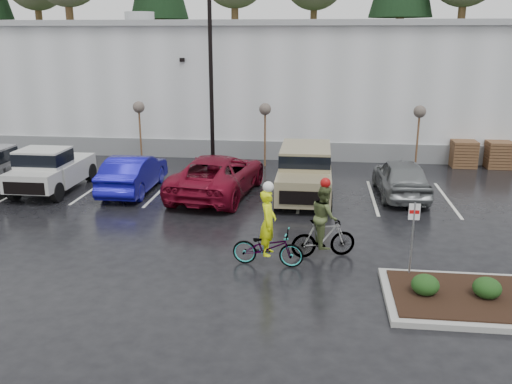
# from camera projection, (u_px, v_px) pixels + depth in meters

# --- Properties ---
(ground) EXTENTS (120.00, 120.00, 0.00)m
(ground) POSITION_uv_depth(u_px,v_px,m) (271.00, 275.00, 15.17)
(ground) COLOR black
(ground) RESTS_ON ground
(warehouse) EXTENTS (60.50, 15.50, 7.20)m
(warehouse) POSITION_uv_depth(u_px,v_px,m) (302.00, 80.00, 35.11)
(warehouse) COLOR silver
(warehouse) RESTS_ON ground
(wooded_ridge) EXTENTS (80.00, 25.00, 6.00)m
(wooded_ridge) POSITION_uv_depth(u_px,v_px,m) (310.00, 68.00, 57.22)
(wooded_ridge) COLOR #223F1A
(wooded_ridge) RESTS_ON ground
(lamppost) EXTENTS (0.50, 1.00, 9.22)m
(lamppost) POSITION_uv_depth(u_px,v_px,m) (210.00, 52.00, 25.47)
(lamppost) COLOR black
(lamppost) RESTS_ON ground
(sapling_west) EXTENTS (0.60, 0.60, 3.20)m
(sapling_west) POSITION_uv_depth(u_px,v_px,m) (139.00, 111.00, 27.70)
(sapling_west) COLOR #513820
(sapling_west) RESTS_ON ground
(sapling_mid) EXTENTS (0.60, 0.60, 3.20)m
(sapling_mid) POSITION_uv_depth(u_px,v_px,m) (265.00, 113.00, 26.97)
(sapling_mid) COLOR #513820
(sapling_mid) RESTS_ON ground
(sapling_east) EXTENTS (0.60, 0.60, 3.20)m
(sapling_east) POSITION_uv_depth(u_px,v_px,m) (419.00, 115.00, 26.12)
(sapling_east) COLOR #513820
(sapling_east) RESTS_ON ground
(pallet_stack_a) EXTENTS (1.20, 1.20, 1.35)m
(pallet_stack_a) POSITION_uv_depth(u_px,v_px,m) (463.00, 154.00, 27.37)
(pallet_stack_a) COLOR #513820
(pallet_stack_a) RESTS_ON ground
(pallet_stack_b) EXTENTS (1.20, 1.20, 1.35)m
(pallet_stack_b) POSITION_uv_depth(u_px,v_px,m) (498.00, 154.00, 27.18)
(pallet_stack_b) COLOR #513820
(pallet_stack_b) RESTS_ON ground
(shrub_a) EXTENTS (0.70, 0.70, 0.52)m
(shrub_a) POSITION_uv_depth(u_px,v_px,m) (425.00, 285.00, 13.66)
(shrub_a) COLOR #193312
(shrub_a) RESTS_ON curb_island
(shrub_b) EXTENTS (0.70, 0.70, 0.52)m
(shrub_b) POSITION_uv_depth(u_px,v_px,m) (487.00, 288.00, 13.49)
(shrub_b) COLOR #193312
(shrub_b) RESTS_ON curb_island
(fire_lane_sign) EXTENTS (0.30, 0.05, 2.20)m
(fire_lane_sign) POSITION_uv_depth(u_px,v_px,m) (413.00, 231.00, 14.54)
(fire_lane_sign) COLOR gray
(fire_lane_sign) RESTS_ON ground
(pickup_silver) EXTENTS (2.10, 5.20, 1.96)m
(pickup_silver) POSITION_uv_depth(u_px,v_px,m) (0.00, 165.00, 23.70)
(pickup_silver) COLOR #95959C
(pickup_silver) RESTS_ON ground
(pickup_white) EXTENTS (2.10, 5.20, 1.96)m
(pickup_white) POSITION_uv_depth(u_px,v_px,m) (55.00, 167.00, 23.34)
(pickup_white) COLOR #B7B8B3
(pickup_white) RESTS_ON ground
(car_blue) EXTENTS (1.70, 4.82, 1.59)m
(car_blue) POSITION_uv_depth(u_px,v_px,m) (133.00, 173.00, 23.07)
(car_blue) COLOR #0F0C8E
(car_blue) RESTS_ON ground
(car_red) EXTENTS (3.62, 6.46, 1.71)m
(car_red) POSITION_uv_depth(u_px,v_px,m) (218.00, 175.00, 22.55)
(car_red) COLOR maroon
(car_red) RESTS_ON ground
(suv_tan) EXTENTS (2.20, 5.10, 2.06)m
(suv_tan) POSITION_uv_depth(u_px,v_px,m) (305.00, 174.00, 22.05)
(suv_tan) COLOR gray
(suv_tan) RESTS_ON ground
(car_grey) EXTENTS (2.09, 4.77, 1.60)m
(car_grey) POSITION_uv_depth(u_px,v_px,m) (401.00, 177.00, 22.39)
(car_grey) COLOR slate
(car_grey) RESTS_ON ground
(cyclist_hivis) EXTENTS (2.14, 0.90, 2.53)m
(cyclist_hivis) POSITION_uv_depth(u_px,v_px,m) (268.00, 240.00, 15.63)
(cyclist_hivis) COLOR #3F3F44
(cyclist_hivis) RESTS_ON ground
(cyclist_olive) EXTENTS (1.98, 1.07, 2.48)m
(cyclist_olive) POSITION_uv_depth(u_px,v_px,m) (324.00, 229.00, 16.19)
(cyclist_olive) COLOR #3F3F44
(cyclist_olive) RESTS_ON ground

